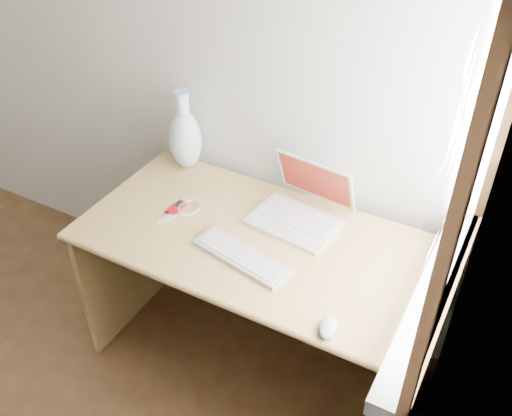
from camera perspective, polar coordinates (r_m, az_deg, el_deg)
The scene contains 10 objects.
back_wall at distance 2.69m, azimuth -16.18°, elevation 18.55°, with size 3.50×0.04×2.60m, color silver.
window at distance 1.61m, azimuth 21.14°, elevation 3.56°, with size 0.11×0.99×1.10m.
desk at distance 2.33m, azimuth 1.14°, elevation -5.71°, with size 1.36×0.68×0.72m.
laptop at distance 2.22m, azimuth 4.34°, elevation 0.09°, with size 0.35×0.31×0.22m.
external_keyboard at distance 2.05m, azimuth -1.49°, elevation -4.85°, with size 0.39×0.19×0.02m.
mouse at distance 1.83m, azimuth 7.24°, elevation -11.76°, with size 0.06×0.10×0.03m, color silver.
ipod at distance 2.31m, azimuth -7.93°, elevation 0.06°, with size 0.05×0.10×0.01m.
cable_coil at distance 2.30m, azimuth -6.89°, elevation 0.05°, with size 0.11×0.11×0.01m, color silver.
remote at distance 2.26m, azimuth -8.99°, elevation -1.02°, with size 0.03×0.08×0.01m, color silver.
vase at distance 2.48m, azimuth -7.10°, elevation 7.02°, with size 0.14×0.14×0.36m.
Camera 1 is at (1.81, -0.07, 2.11)m, focal length 40.00 mm.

